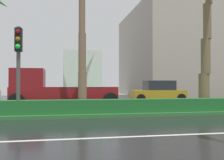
{
  "coord_description": "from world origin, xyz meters",
  "views": [
    {
      "loc": [
        4.38,
        -4.87,
        1.43
      ],
      "look_at": [
        7.83,
        13.1,
        1.72
      ],
      "focal_mm": 41.8,
      "sensor_mm": 36.0,
      "label": 1
    }
  ],
  "objects": [
    {
      "name": "car_in_traffic_second",
      "position": [
        11.99,
        15.11,
        0.83
      ],
      "size": [
        4.3,
        2.02,
        1.72
      ],
      "rotation": [
        0.0,
        0.0,
        3.14
      ],
      "color": "#B28C1E",
      "rests_on": "ground_plane"
    },
    {
      "name": "building_far_right",
      "position": [
        23.13,
        27.95,
        5.54
      ],
      "size": [
        19.62,
        15.87,
        11.09
      ],
      "color": "#A89E8E",
      "rests_on": "ground_plane"
    },
    {
      "name": "box_truck_following",
      "position": [
        4.63,
        11.76,
        1.55
      ],
      "size": [
        6.4,
        2.64,
        3.46
      ],
      "rotation": [
        0.0,
        0.0,
        3.14
      ],
      "color": "maroon",
      "rests_on": "ground_plane"
    },
    {
      "name": "traffic_signal_median_right",
      "position": [
        2.61,
        6.37,
        2.67
      ],
      "size": [
        0.28,
        0.43,
        3.66
      ],
      "color": "#4C4C47",
      "rests_on": "median_strip"
    }
  ]
}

